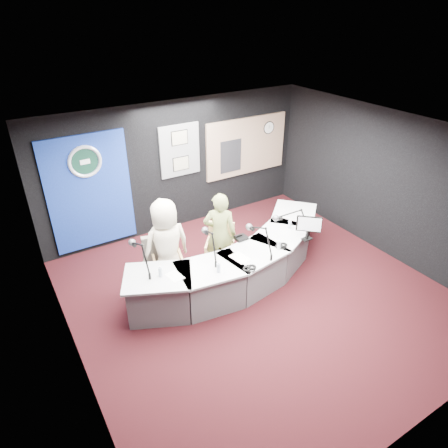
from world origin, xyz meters
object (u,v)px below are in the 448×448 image
armchair_left (168,263)px  armchair_right (220,249)px  person_man (167,246)px  broadcast_desk (238,263)px  person_woman (220,235)px

armchair_left → armchair_right: 1.01m
armchair_left → person_man: person_man is taller
armchair_right → person_man: (-1.01, 0.08, 0.36)m
broadcast_desk → person_woman: 0.60m
armchair_right → person_woman: bearing=0.0°
broadcast_desk → person_woman: (-0.15, 0.39, 0.44)m
armchair_right → person_woman: (0.00, 0.00, 0.32)m
armchair_left → armchair_right: armchair_left is taller
broadcast_desk → person_man: 1.34m
person_man → person_woman: bearing=175.2°
broadcast_desk → armchair_right: (-0.15, 0.39, 0.13)m
broadcast_desk → armchair_left: (-1.16, 0.47, 0.15)m
armchair_left → armchair_right: (1.01, -0.08, -0.03)m
armchair_right → person_man: bearing=-145.3°
person_man → person_woman: person_man is taller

